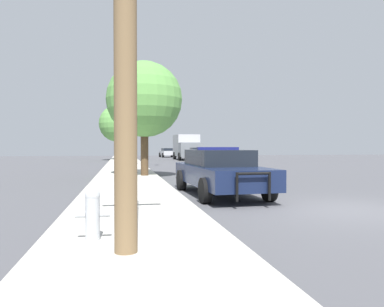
{
  "coord_description": "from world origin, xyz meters",
  "views": [
    {
      "loc": [
        -5.34,
        -8.26,
        1.55
      ],
      "look_at": [
        -0.93,
        15.3,
        1.09
      ],
      "focal_mm": 35.0,
      "sensor_mm": 36.0,
      "label": 1
    }
  ],
  "objects_px": {
    "car_background_oncoming": "(199,154)",
    "box_truck": "(187,146)",
    "utility_pole": "(125,2)",
    "car_background_distant": "(168,152)",
    "tree_sidewalk_near": "(144,100)",
    "tree_sidewalk_far": "(118,124)",
    "fire_hydrant": "(93,212)",
    "traffic_light": "(134,118)",
    "police_car": "(220,171)"
  },
  "relations": [
    {
      "from": "car_background_oncoming",
      "to": "box_truck",
      "type": "bearing_deg",
      "value": -86.39
    },
    {
      "from": "utility_pole",
      "to": "box_truck",
      "type": "bearing_deg",
      "value": 78.97
    },
    {
      "from": "car_background_distant",
      "to": "tree_sidewalk_near",
      "type": "height_order",
      "value": "tree_sidewalk_near"
    },
    {
      "from": "car_background_distant",
      "to": "tree_sidewalk_near",
      "type": "distance_m",
      "value": 35.66
    },
    {
      "from": "tree_sidewalk_near",
      "to": "tree_sidewalk_far",
      "type": "distance_m",
      "value": 23.4
    },
    {
      "from": "box_truck",
      "to": "tree_sidewalk_far",
      "type": "xyz_separation_m",
      "value": [
        -7.86,
        -0.97,
        2.49
      ]
    },
    {
      "from": "fire_hydrant",
      "to": "box_truck",
      "type": "relative_size",
      "value": 0.11
    },
    {
      "from": "tree_sidewalk_near",
      "to": "traffic_light",
      "type": "bearing_deg",
      "value": 91.15
    },
    {
      "from": "box_truck",
      "to": "tree_sidewalk_far",
      "type": "bearing_deg",
      "value": 7.43
    },
    {
      "from": "car_background_distant",
      "to": "car_background_oncoming",
      "type": "bearing_deg",
      "value": -90.58
    },
    {
      "from": "tree_sidewalk_near",
      "to": "box_truck",
      "type": "bearing_deg",
      "value": 75.46
    },
    {
      "from": "fire_hydrant",
      "to": "car_background_oncoming",
      "type": "bearing_deg",
      "value": 75.32
    },
    {
      "from": "police_car",
      "to": "car_background_oncoming",
      "type": "xyz_separation_m",
      "value": [
        4.46,
        24.68,
        -0.01
      ]
    },
    {
      "from": "police_car",
      "to": "fire_hydrant",
      "type": "height_order",
      "value": "police_car"
    },
    {
      "from": "car_background_oncoming",
      "to": "box_truck",
      "type": "distance_m",
      "value": 6.53
    },
    {
      "from": "car_background_distant",
      "to": "tree_sidewalk_far",
      "type": "relative_size",
      "value": 0.7
    },
    {
      "from": "traffic_light",
      "to": "utility_pole",
      "type": "bearing_deg",
      "value": -92.12
    },
    {
      "from": "box_truck",
      "to": "tree_sidewalk_near",
      "type": "bearing_deg",
      "value": 75.89
    },
    {
      "from": "police_car",
      "to": "box_truck",
      "type": "xyz_separation_m",
      "value": [
        4.32,
        31.16,
        0.78
      ]
    },
    {
      "from": "utility_pole",
      "to": "box_truck",
      "type": "distance_m",
      "value": 38.41
    },
    {
      "from": "police_car",
      "to": "car_background_oncoming",
      "type": "height_order",
      "value": "police_car"
    },
    {
      "from": "car_background_distant",
      "to": "tree_sidewalk_far",
      "type": "bearing_deg",
      "value": -124.6
    },
    {
      "from": "police_car",
      "to": "utility_pole",
      "type": "bearing_deg",
      "value": 62.48
    },
    {
      "from": "police_car",
      "to": "fire_hydrant",
      "type": "xyz_separation_m",
      "value": [
        -3.51,
        -5.73,
        -0.22
      ]
    },
    {
      "from": "traffic_light",
      "to": "tree_sidewalk_far",
      "type": "height_order",
      "value": "tree_sidewalk_far"
    },
    {
      "from": "police_car",
      "to": "utility_pole",
      "type": "relative_size",
      "value": 0.83
    },
    {
      "from": "fire_hydrant",
      "to": "traffic_light",
      "type": "height_order",
      "value": "traffic_light"
    },
    {
      "from": "tree_sidewalk_near",
      "to": "tree_sidewalk_far",
      "type": "relative_size",
      "value": 0.94
    },
    {
      "from": "utility_pole",
      "to": "tree_sidewalk_near",
      "type": "relative_size",
      "value": 1.17
    },
    {
      "from": "car_background_oncoming",
      "to": "tree_sidewalk_near",
      "type": "xyz_separation_m",
      "value": [
        -6.44,
        -17.84,
        3.06
      ]
    },
    {
      "from": "tree_sidewalk_near",
      "to": "tree_sidewalk_far",
      "type": "xyz_separation_m",
      "value": [
        -1.56,
        23.35,
        0.21
      ]
    },
    {
      "from": "tree_sidewalk_near",
      "to": "police_car",
      "type": "bearing_deg",
      "value": -73.84
    },
    {
      "from": "fire_hydrant",
      "to": "box_truck",
      "type": "xyz_separation_m",
      "value": [
        7.83,
        36.89,
        1.0
      ]
    },
    {
      "from": "police_car",
      "to": "tree_sidewalk_near",
      "type": "distance_m",
      "value": 7.75
    },
    {
      "from": "fire_hydrant",
      "to": "tree_sidewalk_far",
      "type": "height_order",
      "value": "tree_sidewalk_far"
    },
    {
      "from": "police_car",
      "to": "car_background_oncoming",
      "type": "relative_size",
      "value": 1.31
    },
    {
      "from": "fire_hydrant",
      "to": "traffic_light",
      "type": "bearing_deg",
      "value": 86.54
    },
    {
      "from": "utility_pole",
      "to": "tree_sidewalk_far",
      "type": "distance_m",
      "value": 36.7
    },
    {
      "from": "police_car",
      "to": "tree_sidewalk_far",
      "type": "bearing_deg",
      "value": -85.91
    },
    {
      "from": "fire_hydrant",
      "to": "tree_sidewalk_near",
      "type": "relative_size",
      "value": 0.14
    },
    {
      "from": "utility_pole",
      "to": "tree_sidewalk_near",
      "type": "xyz_separation_m",
      "value": [
        1.04,
        13.34,
        0.37
      ]
    },
    {
      "from": "police_car",
      "to": "box_truck",
      "type": "height_order",
      "value": "box_truck"
    },
    {
      "from": "car_background_oncoming",
      "to": "fire_hydrant",
      "type": "bearing_deg",
      "value": 77.73
    },
    {
      "from": "police_car",
      "to": "tree_sidewalk_near",
      "type": "bearing_deg",
      "value": -76.44
    },
    {
      "from": "police_car",
      "to": "tree_sidewalk_far",
      "type": "height_order",
      "value": "tree_sidewalk_far"
    },
    {
      "from": "car_background_distant",
      "to": "utility_pole",
      "type": "bearing_deg",
      "value": -101.68
    },
    {
      "from": "utility_pole",
      "to": "car_background_oncoming",
      "type": "relative_size",
      "value": 1.59
    },
    {
      "from": "traffic_light",
      "to": "tree_sidewalk_far",
      "type": "distance_m",
      "value": 13.93
    },
    {
      "from": "utility_pole",
      "to": "tree_sidewalk_far",
      "type": "height_order",
      "value": "utility_pole"
    },
    {
      "from": "traffic_light",
      "to": "tree_sidewalk_near",
      "type": "height_order",
      "value": "tree_sidewalk_near"
    }
  ]
}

